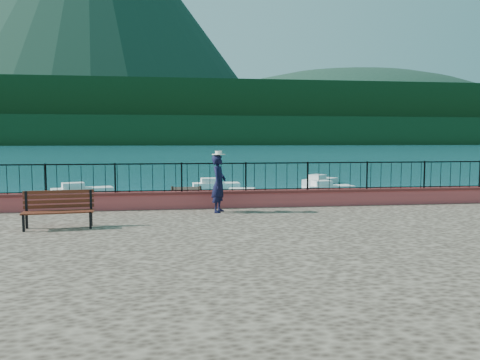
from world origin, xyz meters
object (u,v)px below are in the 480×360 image
object	(u,v)px
boat_4	(216,183)
boat_3	(82,188)
boat_2	(328,186)
person	(219,184)
park_bench	(59,217)
boat_5	(320,179)
boat_0	(72,220)
boat_1	(253,195)

from	to	relation	value
boat_4	boat_3	bearing A→B (deg)	-167.44
boat_2	person	bearing A→B (deg)	-126.92
park_bench	boat_3	size ratio (longest dim) A/B	0.49
boat_5	boat_3	bearing A→B (deg)	152.13
boat_4	person	bearing A→B (deg)	-96.66
person	boat_2	xyz separation A→B (m)	(8.95, 15.56, -1.73)
park_bench	boat_3	world-z (taller)	park_bench
person	boat_5	bearing A→B (deg)	-4.21
park_bench	boat_3	bearing A→B (deg)	92.12
boat_0	boat_5	bearing A→B (deg)	54.32
boat_1	boat_4	world-z (taller)	same
boat_1	boat_5	world-z (taller)	same
boat_0	boat_1	distance (m)	11.04
boat_1	boat_4	bearing A→B (deg)	112.67
person	boat_3	bearing A→B (deg)	45.68
person	boat_4	xyz separation A→B (m)	(1.56, 18.63, -1.73)
boat_0	boat_4	distance (m)	16.22
boat_3	park_bench	bearing A→B (deg)	-98.92
boat_0	boat_2	distance (m)	18.45
boat_0	boat_2	size ratio (longest dim) A/B	0.97
boat_5	boat_2	bearing A→B (deg)	-145.42
boat_1	boat_4	xyz separation A→B (m)	(-1.44, 7.49, 0.00)
boat_1	boat_3	bearing A→B (deg)	165.13
boat_1	boat_0	bearing A→B (deg)	-127.84
boat_1	boat_5	xyz separation A→B (m)	(7.16, 9.98, 0.00)
boat_2	boat_5	xyz separation A→B (m)	(1.21, 5.56, 0.00)
boat_2	boat_1	bearing A→B (deg)	-150.41
person	boat_5	xyz separation A→B (m)	(10.16, 21.12, -1.73)
boat_1	boat_4	distance (m)	7.63
park_bench	person	world-z (taller)	person
boat_3	boat_4	distance (m)	9.20
park_bench	boat_1	xyz separation A→B (m)	(7.45, 13.31, -1.10)
boat_0	boat_4	world-z (taller)	same
boat_5	park_bench	bearing A→B (deg)	-165.25
boat_4	boat_1	bearing A→B (deg)	-81.01
boat_3	boat_5	size ratio (longest dim) A/B	1.06
boat_1	person	bearing A→B (deg)	-93.25
boat_1	boat_3	size ratio (longest dim) A/B	1.11
park_bench	boat_0	xyz separation A→B (m)	(-0.97, 6.16, -1.10)
person	boat_0	size ratio (longest dim) A/B	0.57
boat_3	boat_5	distance (m)	18.14
person	boat_4	bearing A→B (deg)	16.68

